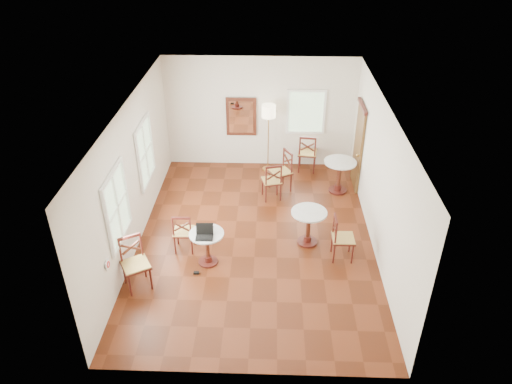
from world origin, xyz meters
TOP-DOWN VIEW (x-y plane):
  - ground at (0.00, 0.00)m, footprint 7.00×7.00m
  - room_shell at (-0.06, 0.27)m, footprint 5.02×7.02m
  - cafe_table_near at (-0.93, -0.84)m, footprint 0.69×0.69m
  - cafe_table_mid at (1.11, -0.11)m, footprint 0.75×0.75m
  - cafe_table_back at (2.00, 2.07)m, footprint 0.80×0.80m
  - chair_near_a at (-1.47, -0.44)m, footprint 0.43×0.43m
  - chair_near_b at (-2.18, -1.56)m, footprint 0.66×0.66m
  - chair_mid_a at (0.34, 1.68)m, footprint 0.55×0.55m
  - chair_mid_b at (1.76, -0.58)m, footprint 0.46×0.46m
  - chair_back_a at (1.28, 3.14)m, footprint 0.55×0.55m
  - chair_back_b at (0.57, 2.11)m, footprint 0.66×0.66m
  - floor_lamp at (0.22, 3.15)m, footprint 0.36×0.36m
  - laptop at (-0.95, -0.93)m, footprint 0.34×0.29m
  - mouse at (-0.91, -0.78)m, footprint 0.12×0.10m
  - navy_mug at (-0.88, -0.69)m, footprint 0.13×0.09m
  - water_glass at (-0.94, -0.79)m, footprint 0.05×0.05m
  - power_adapter at (-1.12, -1.20)m, footprint 0.11×0.06m

SIDE VIEW (x-z plane):
  - ground at x=0.00m, z-range 0.00..0.00m
  - power_adapter at x=-1.12m, z-range 0.00..0.04m
  - cafe_table_near at x=-0.93m, z-range 0.09..0.82m
  - chair_near_a at x=-1.47m, z-range 0.00..0.92m
  - chair_mid_a at x=0.34m, z-range 0.00..0.97m
  - chair_mid_b at x=1.76m, z-range 0.00..0.98m
  - cafe_table_mid at x=1.11m, z-range 0.09..0.89m
  - chair_back_b at x=0.57m, z-range 0.00..1.04m
  - cafe_table_back at x=2.00m, z-range 0.10..0.94m
  - chair_near_b at x=-2.18m, z-range 0.00..1.05m
  - chair_back_a at x=1.28m, z-range 0.00..1.06m
  - mouse at x=-0.91m, z-range 0.73..0.77m
  - water_glass at x=-0.94m, z-range 0.73..0.82m
  - navy_mug at x=-0.88m, z-range 0.73..0.83m
  - laptop at x=-0.95m, z-range 0.67..0.91m
  - floor_lamp at x=0.22m, z-range 0.64..2.49m
  - room_shell at x=-0.06m, z-range 0.38..3.39m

